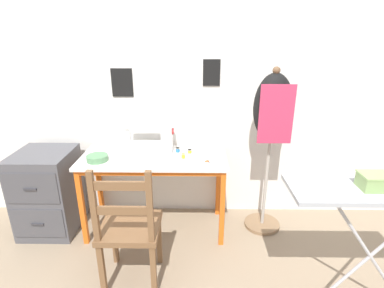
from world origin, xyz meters
TOP-DOWN VIEW (x-y plane):
  - ground_plane at (0.00, 0.00)m, footprint 14.00×14.00m
  - wall_back at (0.00, 0.60)m, footprint 10.00×0.06m
  - sewing_table at (0.00, 0.25)m, footprint 1.22×0.54m
  - sewing_machine at (-0.02, 0.38)m, footprint 0.41×0.15m
  - fabric_bowl at (-0.44, 0.16)m, footprint 0.17×0.17m
  - scissors at (0.46, 0.13)m, footprint 0.10×0.13m
  - thread_spool_near_machine at (0.20, 0.36)m, footprint 0.04×0.04m
  - thread_spool_mid_table at (0.25, 0.22)m, footprint 0.04×0.04m
  - thread_spool_far_edge at (0.30, 0.34)m, footprint 0.04×0.04m
  - wooden_chair at (-0.09, -0.37)m, footprint 0.40×0.38m
  - filing_cabinet at (-0.94, 0.25)m, footprint 0.47×0.51m
  - dress_form at (0.97, 0.30)m, footprint 0.32×0.32m
  - storage_box at (1.31, -0.61)m, footprint 0.16×0.12m

SIDE VIEW (x-z plane):
  - ground_plane at x=0.00m, z-range 0.00..0.00m
  - filing_cabinet at x=-0.94m, z-range 0.00..0.74m
  - wooden_chair at x=-0.09m, z-range -0.03..0.91m
  - sewing_table at x=0.00m, z-range 0.27..0.97m
  - scissors at x=0.46m, z-range 0.71..0.71m
  - thread_spool_far_edge at x=0.30m, z-range 0.71..0.74m
  - thread_spool_mid_table at x=0.25m, z-range 0.71..0.75m
  - thread_spool_near_machine at x=0.20m, z-range 0.71..0.75m
  - fabric_bowl at x=-0.44m, z-range 0.71..0.76m
  - sewing_machine at x=-0.02m, z-range 0.69..1.00m
  - storage_box at x=1.31m, z-range 0.89..0.98m
  - dress_form at x=0.97m, z-range 0.31..1.75m
  - wall_back at x=0.00m, z-range 0.00..2.55m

